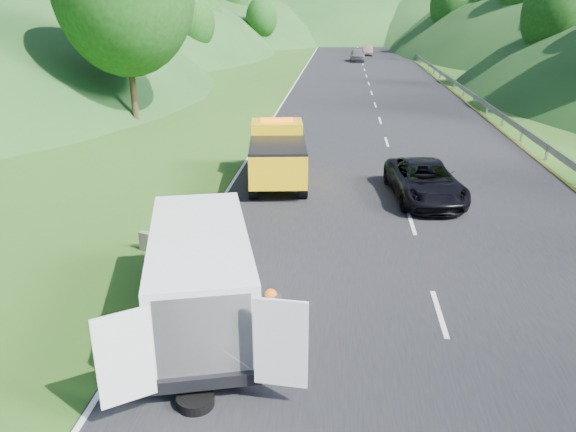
# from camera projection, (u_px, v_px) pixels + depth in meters

# --- Properties ---
(ground) EXTENTS (320.00, 320.00, 0.00)m
(ground) POSITION_uv_depth(u_px,v_px,m) (318.00, 272.00, 15.54)
(ground) COLOR #38661E
(ground) RESTS_ON ground
(road_surface) EXTENTS (14.00, 200.00, 0.02)m
(road_surface) POSITION_uv_depth(u_px,v_px,m) (369.00, 84.00, 52.54)
(road_surface) COLOR black
(road_surface) RESTS_ON ground
(guardrail) EXTENTS (0.06, 140.00, 1.52)m
(guardrail) POSITION_uv_depth(u_px,v_px,m) (429.00, 70.00, 63.54)
(guardrail) COLOR gray
(guardrail) RESTS_ON ground
(tree_line_left) EXTENTS (14.00, 140.00, 14.00)m
(tree_line_left) POSITION_uv_depth(u_px,v_px,m) (193.00, 62.00, 73.11)
(tree_line_left) COLOR #245B1A
(tree_line_left) RESTS_ON ground
(tree_line_right) EXTENTS (14.00, 140.00, 14.00)m
(tree_line_right) POSITION_uv_depth(u_px,v_px,m) (525.00, 65.00, 69.41)
(tree_line_right) COLOR #245B1A
(tree_line_right) RESTS_ON ground
(hills_backdrop) EXTENTS (201.00, 288.60, 44.00)m
(hills_backdrop) POSITION_uv_depth(u_px,v_px,m) (368.00, 34.00, 140.45)
(hills_backdrop) COLOR #2D5B23
(hills_backdrop) RESTS_ON ground
(tow_truck) EXTENTS (2.81, 6.02, 2.49)m
(tow_truck) POSITION_uv_depth(u_px,v_px,m) (277.00, 154.00, 22.94)
(tow_truck) COLOR black
(tow_truck) RESTS_ON ground
(white_van) EXTENTS (4.37, 7.02, 2.32)m
(white_van) POSITION_uv_depth(u_px,v_px,m) (201.00, 271.00, 12.62)
(white_van) COLOR black
(white_van) RESTS_ON ground
(woman) EXTENTS (0.42, 0.56, 1.47)m
(woman) POSITION_uv_depth(u_px,v_px,m) (210.00, 256.00, 16.55)
(woman) COLOR white
(woman) RESTS_ON ground
(child) EXTENTS (0.62, 0.54, 1.06)m
(child) POSITION_uv_depth(u_px,v_px,m) (211.00, 283.00, 14.91)
(child) COLOR tan
(child) RESTS_ON ground
(worker) EXTENTS (1.27, 0.91, 1.78)m
(worker) POSITION_uv_depth(u_px,v_px,m) (272.00, 373.00, 11.28)
(worker) COLOR black
(worker) RESTS_ON ground
(suitcase) EXTENTS (0.41, 0.32, 0.58)m
(suitcase) POSITION_uv_depth(u_px,v_px,m) (146.00, 241.00, 16.82)
(suitcase) COLOR #66624D
(suitcase) RESTS_ON ground
(spare_tire) EXTENTS (0.70, 0.70, 0.20)m
(spare_tire) POSITION_uv_depth(u_px,v_px,m) (196.00, 406.00, 10.35)
(spare_tire) COLOR black
(spare_tire) RESTS_ON ground
(passing_suv) EXTENTS (2.90, 5.31, 1.41)m
(passing_suv) POSITION_uv_depth(u_px,v_px,m) (423.00, 199.00, 21.35)
(passing_suv) COLOR black
(passing_suv) RESTS_ON ground
(dist_car_a) EXTENTS (1.88, 4.66, 1.59)m
(dist_car_a) POSITION_uv_depth(u_px,v_px,m) (357.00, 61.00, 73.32)
(dist_car_a) COLOR #46474A
(dist_car_a) RESTS_ON ground
(dist_car_b) EXTENTS (1.37, 3.94, 1.30)m
(dist_car_b) POSITION_uv_depth(u_px,v_px,m) (368.00, 55.00, 82.40)
(dist_car_b) COLOR brown
(dist_car_b) RESTS_ON ground
(dist_car_c) EXTENTS (1.96, 4.82, 1.40)m
(dist_car_c) POSITION_uv_depth(u_px,v_px,m) (363.00, 45.00, 103.58)
(dist_car_c) COLOR #984C5E
(dist_car_c) RESTS_ON ground
(dist_car_d) EXTENTS (1.88, 4.66, 1.59)m
(dist_car_d) POSITION_uv_depth(u_px,v_px,m) (363.00, 40.00, 117.55)
(dist_car_d) COLOR #516655
(dist_car_d) RESTS_ON ground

